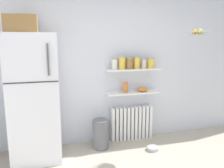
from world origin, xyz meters
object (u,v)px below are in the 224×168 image
object	(u,v)px
storage_jar_5	(151,63)
hanging_fruit_basket	(198,32)
refrigerator	(34,95)
storage_jar_0	(115,64)
storage_jar_3	(137,63)
storage_jar_4	(144,63)
vase	(125,87)
pet_food_bowl	(153,148)
radiator	(132,123)
shelf_bowl	(143,89)
storage_jar_1	(122,63)
trash_bin	(101,134)
storage_jar_2	(129,63)

from	to	relation	value
storage_jar_5	hanging_fruit_basket	distance (m)	0.86
refrigerator	storage_jar_0	distance (m)	1.30
storage_jar_3	hanging_fruit_basket	bearing A→B (deg)	-31.12
storage_jar_4	vase	bearing A→B (deg)	180.00
storage_jar_4	pet_food_bowl	world-z (taller)	storage_jar_4
radiator	shelf_bowl	xyz separation A→B (m)	(0.18, -0.03, 0.59)
radiator	storage_jar_1	size ratio (longest dim) A/B	3.45
radiator	storage_jar_0	world-z (taller)	storage_jar_0
storage_jar_1	hanging_fruit_basket	size ratio (longest dim) A/B	0.66
storage_jar_3	storage_jar_5	size ratio (longest dim) A/B	1.13
storage_jar_1	vase	distance (m)	0.41
storage_jar_5	pet_food_bowl	size ratio (longest dim) A/B	0.96
storage_jar_4	hanging_fruit_basket	bearing A→B (deg)	-35.78
storage_jar_0	pet_food_bowl	world-z (taller)	storage_jar_0
vase	trash_bin	distance (m)	0.85
storage_jar_2	hanging_fruit_basket	world-z (taller)	hanging_fruit_basket
storage_jar_0	vase	distance (m)	0.43
storage_jar_0	vase	size ratio (longest dim) A/B	1.02
storage_jar_2	shelf_bowl	world-z (taller)	storage_jar_2
storage_jar_2	pet_food_bowl	xyz separation A→B (m)	(0.24, -0.46, -1.29)
pet_food_bowl	storage_jar_3	bearing A→B (deg)	104.39
storage_jar_0	vase	bearing A→B (deg)	0.00
storage_jar_0	storage_jar_1	size ratio (longest dim) A/B	0.85
refrigerator	storage_jar_1	size ratio (longest dim) A/B	9.52
radiator	storage_jar_0	distance (m)	1.08
radiator	pet_food_bowl	bearing A→B (deg)	-69.67
storage_jar_1	vase	size ratio (longest dim) A/B	1.20
storage_jar_0	storage_jar_5	bearing A→B (deg)	0.00
refrigerator	storage_jar_0	world-z (taller)	refrigerator
refrigerator	storage_jar_3	bearing A→B (deg)	7.48
radiator	hanging_fruit_basket	world-z (taller)	hanging_fruit_basket
radiator	storage_jar_4	bearing A→B (deg)	-9.00
storage_jar_0	storage_jar_3	size ratio (longest dim) A/B	0.90
refrigerator	radiator	distance (m)	1.69
trash_bin	vase	bearing A→B (deg)	20.35
pet_food_bowl	hanging_fruit_basket	world-z (taller)	hanging_fruit_basket
trash_bin	storage_jar_0	bearing A→B (deg)	31.91
storage_jar_1	hanging_fruit_basket	xyz separation A→B (m)	(1.03, -0.47, 0.47)
radiator	vase	world-z (taller)	vase
shelf_bowl	hanging_fruit_basket	xyz separation A→B (m)	(0.66, -0.47, 0.93)
shelf_bowl	storage_jar_3	bearing A→B (deg)	180.00
storage_jar_4	pet_food_bowl	bearing A→B (deg)	-91.14
radiator	shelf_bowl	world-z (taller)	shelf_bowl
vase	hanging_fruit_basket	world-z (taller)	hanging_fruit_basket
shelf_bowl	storage_jar_5	bearing A→B (deg)	0.00
storage_jar_2	hanging_fruit_basket	xyz separation A→B (m)	(0.90, -0.47, 0.48)
storage_jar_2	storage_jar_3	size ratio (longest dim) A/B	0.92
storage_jar_2	trash_bin	size ratio (longest dim) A/B	0.39
storage_jar_4	refrigerator	bearing A→B (deg)	-173.06
hanging_fruit_basket	storage_jar_2	bearing A→B (deg)	152.55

